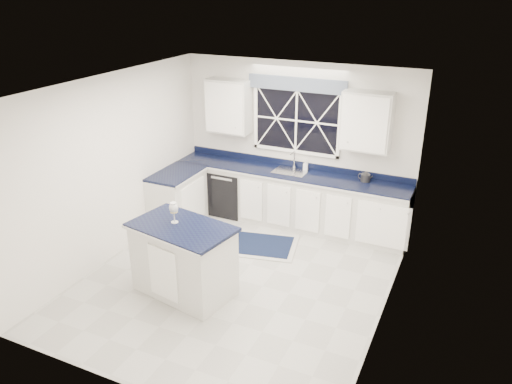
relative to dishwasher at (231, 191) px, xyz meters
The scene contains 13 objects.
ground 2.28m from the dishwasher, 60.57° to the right, with size 4.50×4.50×0.00m, color #B0B0AB.
back_wall 1.48m from the dishwasher, 15.26° to the left, with size 4.00×0.10×2.70m, color white.
base_cabinets 0.79m from the dishwasher, 12.13° to the right, with size 3.99×1.60×0.90m.
countertop 1.21m from the dishwasher, ahead, with size 3.98×0.64×0.04m, color black.
dishwasher is the anchor object (origin of this frame).
window 1.81m from the dishwasher, 12.95° to the left, with size 1.65×0.09×1.26m.
upper_cabinets 1.86m from the dishwasher, ahead, with size 3.10×0.34×0.90m.
faucet 1.31m from the dishwasher, 10.02° to the left, with size 0.05×0.20×0.30m.
island 2.56m from the dishwasher, 76.52° to the right, with size 1.44×1.02×0.98m.
rug 1.34m from the dishwasher, 48.20° to the right, with size 1.57×1.14×0.02m.
kettle 2.41m from the dishwasher, ahead, with size 0.24×0.16×0.17m.
wine_glass 2.60m from the dishwasher, 79.26° to the right, with size 0.12×0.12×0.28m.
soap_bottle 1.46m from the dishwasher, ahead, with size 0.07×0.08×0.17m, color silver.
Camera 1 is at (2.73, -5.28, 3.87)m, focal length 35.00 mm.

